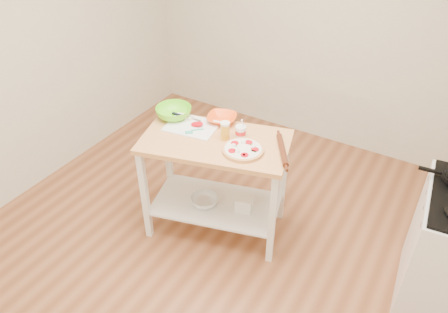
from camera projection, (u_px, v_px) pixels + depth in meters
room_shell at (202, 118)px, 2.70m from camera, size 4.04×4.54×2.74m
prep_island at (216, 166)px, 3.47m from camera, size 1.25×0.89×0.90m
pizza at (243, 149)px, 3.19m from camera, size 0.31×0.31×0.05m
cutting_board at (192, 126)px, 3.47m from camera, size 0.44×0.35×0.04m
spatula at (193, 131)px, 3.39m from camera, size 0.11×0.14×0.01m
knife at (182, 116)px, 3.58m from camera, size 0.27×0.03×0.01m
orange_bowl at (222, 119)px, 3.52m from camera, size 0.29×0.29×0.06m
green_bowl at (174, 112)px, 3.57m from camera, size 0.32×0.32×0.09m
beer_pint at (225, 131)px, 3.29m from camera, size 0.07×0.07×0.14m
yogurt_tub at (241, 132)px, 3.32m from camera, size 0.08×0.08×0.17m
rolling_pin at (282, 150)px, 3.17m from camera, size 0.24×0.35×0.04m
shelf_glass_bowl at (204, 201)px, 3.66m from camera, size 0.27×0.27×0.07m
shelf_bin at (244, 203)px, 3.59m from camera, size 0.16×0.16×0.13m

